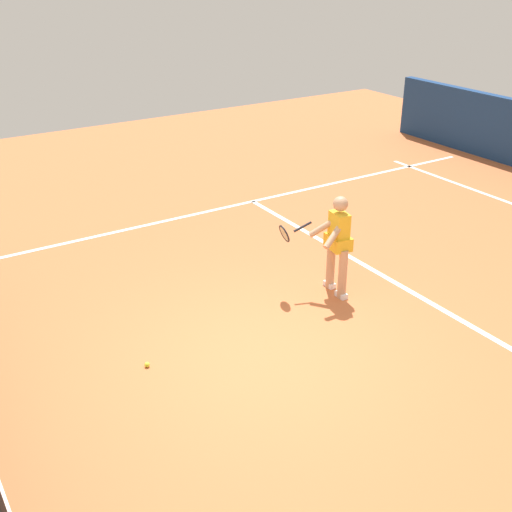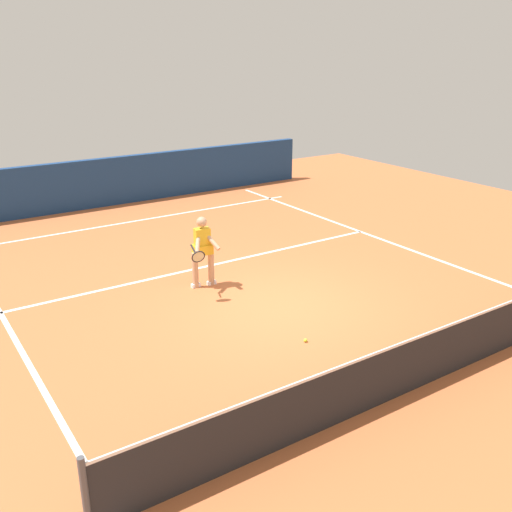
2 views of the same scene
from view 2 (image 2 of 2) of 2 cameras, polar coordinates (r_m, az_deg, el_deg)
ground_plane at (r=11.59m, az=2.33°, el=-4.91°), size 25.14×25.14×0.00m
court_back_wall at (r=19.35m, az=-14.17°, el=7.16°), size 14.48×0.24×1.54m
baseline_marking at (r=17.54m, az=-11.49°, el=3.47°), size 10.48×0.10×0.01m
service_line_marking at (r=13.71m, az=-4.31°, el=-0.89°), size 9.48×0.10×0.01m
sideline_left_marking at (r=14.68m, az=17.54°, el=-0.36°), size 0.10×17.34×0.01m
sideline_right_marking at (r=9.91m, az=-20.99°, el=-10.97°), size 0.10×17.34×0.01m
court_net at (r=9.07m, az=15.82°, el=-10.01°), size 10.16×0.08×0.99m
tennis_player at (r=12.23m, az=-5.30°, el=0.67°), size 0.88×0.91×1.55m
tennis_ball_near at (r=10.25m, az=4.91°, el=-8.31°), size 0.07×0.07×0.07m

